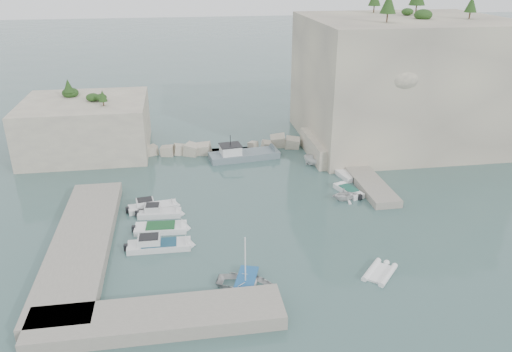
{
  "coord_description": "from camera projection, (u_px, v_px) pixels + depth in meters",
  "views": [
    {
      "loc": [
        -7.58,
        -41.72,
        23.92
      ],
      "look_at": [
        0.0,
        6.0,
        3.0
      ],
      "focal_mm": 35.0,
      "sensor_mm": 36.0,
      "label": 1
    }
  ],
  "objects": [
    {
      "name": "motorboat_c",
      "position": [
        161.0,
        231.0,
        48.03
      ],
      "size": [
        5.51,
        2.28,
        0.7
      ],
      "primitive_type": null,
      "rotation": [
        0.0,
        0.0,
        -0.06
      ],
      "color": "white",
      "rests_on": "ground"
    },
    {
      "name": "tender_east_a",
      "position": [
        345.0,
        200.0,
        54.23
      ],
      "size": [
        3.09,
        2.72,
        1.53
      ],
      "primitive_type": "imported",
      "rotation": [
        0.0,
        0.0,
        1.65
      ],
      "color": "silver",
      "rests_on": "ground"
    },
    {
      "name": "quay_west",
      "position": [
        82.0,
        243.0,
        44.84
      ],
      "size": [
        5.0,
        24.0,
        1.1
      ],
      "primitive_type": "cube",
      "color": "#9E9689",
      "rests_on": "ground"
    },
    {
      "name": "tender_east_d",
      "position": [
        320.0,
        166.0,
        63.28
      ],
      "size": [
        4.54,
        2.87,
        1.64
      ],
      "primitive_type": "imported",
      "rotation": [
        0.0,
        0.0,
        1.25
      ],
      "color": "white",
      "rests_on": "ground"
    },
    {
      "name": "motorboat_a",
      "position": [
        153.0,
        210.0,
        52.1
      ],
      "size": [
        5.64,
        2.38,
        1.4
      ],
      "primitive_type": null,
      "rotation": [
        0.0,
        0.0,
        0.14
      ],
      "color": "silver",
      "rests_on": "ground"
    },
    {
      "name": "ground",
      "position": [
        266.0,
        229.0,
        48.41
      ],
      "size": [
        400.0,
        400.0,
        0.0
      ],
      "primitive_type": "plane",
      "color": "#40605D",
      "rests_on": "ground"
    },
    {
      "name": "tender_east_c",
      "position": [
        344.0,
        175.0,
        60.5
      ],
      "size": [
        2.72,
        5.53,
        0.7
      ],
      "primitive_type": null,
      "rotation": [
        0.0,
        0.0,
        1.77
      ],
      "color": "white",
      "rests_on": "ground"
    },
    {
      "name": "quay_south",
      "position": [
        158.0,
        318.0,
        35.42
      ],
      "size": [
        18.0,
        4.0,
        1.1
      ],
      "primitive_type": "cube",
      "color": "#9E9689",
      "rests_on": "ground"
    },
    {
      "name": "cliff_east",
      "position": [
        400.0,
        81.0,
        69.19
      ],
      "size": [
        26.0,
        22.0,
        17.0
      ],
      "primitive_type": "cube",
      "color": "beige",
      "rests_on": "ground"
    },
    {
      "name": "breakwater",
      "position": [
        230.0,
        146.0,
        67.93
      ],
      "size": [
        28.0,
        3.0,
        1.4
      ],
      "primitive_type": "cube",
      "color": "beige",
      "rests_on": "ground"
    },
    {
      "name": "work_boat",
      "position": [
        244.0,
        158.0,
        65.56
      ],
      "size": [
        10.26,
        4.19,
        2.2
      ],
      "primitive_type": null,
      "rotation": [
        0.0,
        0.0,
        0.13
      ],
      "color": "slate",
      "rests_on": "ground"
    },
    {
      "name": "ledge_east",
      "position": [
        363.0,
        176.0,
        59.26
      ],
      "size": [
        3.0,
        16.0,
        0.8
      ],
      "primitive_type": "cube",
      "color": "#9E9689",
      "rests_on": "ground"
    },
    {
      "name": "motorboat_b",
      "position": [
        160.0,
        216.0,
        50.82
      ],
      "size": [
        4.84,
        1.87,
        1.4
      ],
      "primitive_type": null,
      "rotation": [
        0.0,
        0.0,
        -0.07
      ],
      "color": "silver",
      "rests_on": "ground"
    },
    {
      "name": "inflatable_dinghy",
      "position": [
        380.0,
        274.0,
        41.37
      ],
      "size": [
        3.86,
        4.01,
        0.44
      ],
      "primitive_type": null,
      "rotation": [
        0.0,
        0.0,
        0.84
      ],
      "color": "white",
      "rests_on": "ground"
    },
    {
      "name": "rowboat_mast",
      "position": [
        245.0,
        259.0,
        38.82
      ],
      "size": [
        0.1,
        0.1,
        4.2
      ],
      "primitive_type": "cylinder",
      "color": "white",
      "rests_on": "rowboat"
    },
    {
      "name": "rowboat",
      "position": [
        246.0,
        286.0,
        39.84
      ],
      "size": [
        5.41,
        4.57,
        0.95
      ],
      "primitive_type": "imported",
      "rotation": [
        0.0,
        0.0,
        1.25
      ],
      "color": "silver",
      "rests_on": "ground"
    },
    {
      "name": "outcrop_west",
      "position": [
        87.0,
        126.0,
        66.8
      ],
      "size": [
        16.0,
        14.0,
        7.0
      ],
      "primitive_type": "cube",
      "color": "beige",
      "rests_on": "ground"
    },
    {
      "name": "vegetation",
      "position": [
        367.0,
        10.0,
        65.97
      ],
      "size": [
        53.48,
        13.88,
        13.4
      ],
      "color": "#1E4219",
      "rests_on": "ground"
    },
    {
      "name": "tender_east_b",
      "position": [
        348.0,
        193.0,
        55.85
      ],
      "size": [
        2.73,
        4.55,
        0.7
      ],
      "primitive_type": null,
      "rotation": [
        0.0,
        0.0,
        1.89
      ],
      "color": "white",
      "rests_on": "ground"
    },
    {
      "name": "cliff_terrace",
      "position": [
        339.0,
        147.0,
        66.1
      ],
      "size": [
        8.0,
        10.0,
        2.5
      ],
      "primitive_type": "cube",
      "color": "beige",
      "rests_on": "ground"
    },
    {
      "name": "motorboat_d",
      "position": [
        160.0,
        248.0,
        45.08
      ],
      "size": [
        6.25,
        1.97,
        1.4
      ],
      "primitive_type": null,
      "rotation": [
        0.0,
        0.0,
        -0.02
      ],
      "color": "silver",
      "rests_on": "ground"
    }
  ]
}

